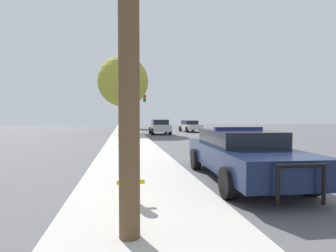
% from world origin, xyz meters
% --- Properties ---
extents(ground_plane, '(110.00, 110.00, 0.00)m').
position_xyz_m(ground_plane, '(0.00, 0.00, 0.00)').
color(ground_plane, '#565659').
extents(sidewalk_left, '(3.00, 110.00, 0.13)m').
position_xyz_m(sidewalk_left, '(-5.10, 0.00, 0.07)').
color(sidewalk_left, '#BCB7AD').
rests_on(sidewalk_left, ground_plane).
extents(police_car, '(2.33, 5.33, 1.46)m').
position_xyz_m(police_car, '(-2.27, -0.52, 0.75)').
color(police_car, '#141E3D').
rests_on(police_car, ground_plane).
extents(fire_hydrant, '(0.52, 0.23, 0.78)m').
position_xyz_m(fire_hydrant, '(-5.37, -2.38, 0.55)').
color(fire_hydrant, gold).
rests_on(fire_hydrant, sidewalk_left).
extents(traffic_light, '(3.27, 0.35, 4.58)m').
position_xyz_m(traffic_light, '(-4.57, 25.35, 3.37)').
color(traffic_light, '#424247').
rests_on(traffic_light, sidewalk_left).
extents(car_background_midblock, '(1.96, 3.90, 1.50)m').
position_xyz_m(car_background_midblock, '(-1.85, 18.95, 0.79)').
color(car_background_midblock, '#B7B7BC').
rests_on(car_background_midblock, ground_plane).
extents(car_background_oncoming, '(2.11, 4.41, 1.36)m').
position_xyz_m(car_background_oncoming, '(2.35, 22.96, 0.72)').
color(car_background_oncoming, '#B7B7BC').
rests_on(car_background_oncoming, ground_plane).
extents(tree_sidewalk_far, '(3.95, 3.95, 7.24)m').
position_xyz_m(tree_sidewalk_far, '(-5.43, 35.23, 5.36)').
color(tree_sidewalk_far, '#4C3823').
rests_on(tree_sidewalk_far, sidewalk_left).
extents(tree_sidewalk_mid, '(5.47, 5.47, 8.22)m').
position_xyz_m(tree_sidewalk_mid, '(-5.49, 21.55, 5.61)').
color(tree_sidewalk_mid, '#4C3823').
rests_on(tree_sidewalk_mid, sidewalk_left).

